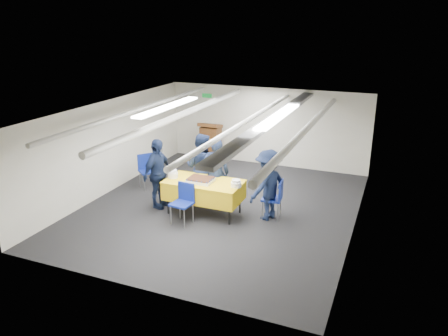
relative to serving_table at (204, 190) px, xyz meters
The scene contains 14 objects.
ground 0.75m from the serving_table, 63.54° to the left, with size 7.00×7.00×0.00m, color black.
room_shell 1.55m from the serving_table, 69.75° to the left, with size 6.00×7.00×2.30m.
serving_table is the anchor object (origin of this frame).
sheet_cake 0.27m from the serving_table, 126.45° to the right, with size 0.55×0.43×0.10m.
plate_stack_left 0.80m from the serving_table, behind, with size 0.23×0.23×0.17m.
plate_stack_right 0.83m from the serving_table, ahead, with size 0.22×0.22×0.16m.
podium 3.75m from the serving_table, 111.58° to the left, with size 0.62×0.53×1.25m.
chair_near 0.60m from the serving_table, 110.47° to the right, with size 0.46×0.46×0.87m.
chair_right 1.59m from the serving_table, 13.21° to the left, with size 0.46×0.46×0.87m.
chair_left 2.26m from the serving_table, 155.42° to the left, with size 0.59×0.59×0.87m.
sailor_a 0.54m from the serving_table, 78.00° to the left, with size 0.61×0.40×1.66m, color black.
sailor_b 0.85m from the serving_table, 118.78° to the left, with size 0.80×0.62×1.65m, color black.
sailor_c 1.16m from the serving_table, behind, with size 0.95×0.40×1.63m, color black.
sailor_d 1.44m from the serving_table, 11.61° to the left, with size 1.01×0.58×1.56m, color black.
Camera 1 is at (3.61, -8.61, 4.16)m, focal length 35.00 mm.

